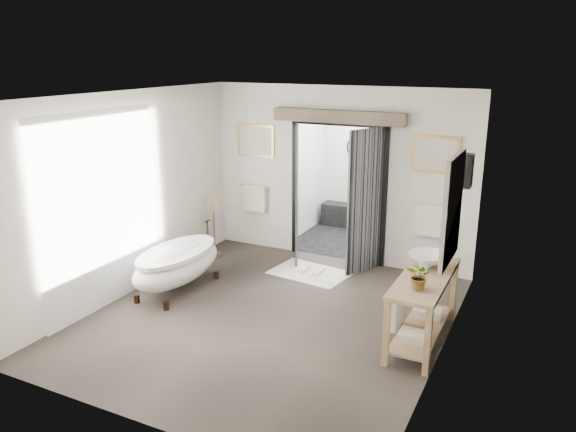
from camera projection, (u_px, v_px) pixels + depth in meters
The scene contains 13 objects.
ground_plane at pixel (268, 317), 7.49m from camera, with size 5.00×5.00×0.00m, color #51463C.
room_shell at pixel (259, 183), 6.88m from camera, with size 4.52×5.02×2.91m.
shower_room at pixel (367, 189), 10.67m from camera, with size 2.22×2.01×2.51m.
back_wall_dressing at pixel (335, 171), 9.04m from camera, with size 3.82×0.77×2.52m.
clawfoot_tub at pixel (177, 264), 8.23m from camera, with size 0.79×1.76×0.86m.
vanity at pixel (421, 303), 6.74m from camera, with size 0.57×1.60×0.85m.
pedestal_mirror at pixel (212, 230), 9.53m from camera, with size 0.34×0.22×1.16m.
rug at pixel (310, 273), 8.97m from camera, with size 1.20×0.80×0.01m, color beige.
slippers at pixel (311, 270), 8.99m from camera, with size 0.35×0.27×0.05m.
basin at pixel (428, 260), 6.92m from camera, with size 0.49×0.49×0.17m, color white.
plant at pixel (420, 276), 6.23m from camera, with size 0.28×0.24×0.31m, color gray.
soap_bottle_a at pixel (424, 264), 6.76m from camera, with size 0.08×0.08×0.18m, color gray.
soap_bottle_b at pixel (430, 252), 7.21m from camera, with size 0.13×0.13×0.17m, color gray.
Camera 1 is at (3.24, -5.99, 3.40)m, focal length 35.00 mm.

